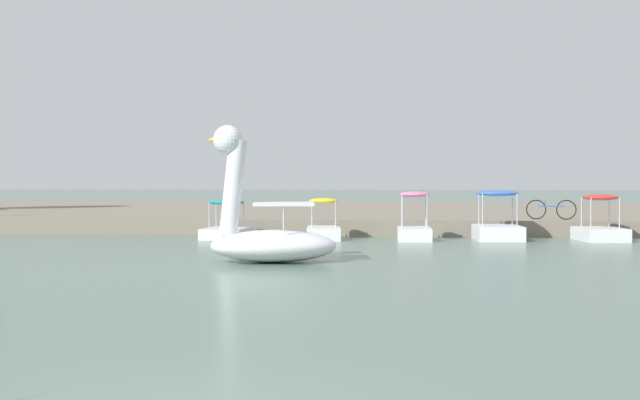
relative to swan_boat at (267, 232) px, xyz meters
The scene contains 8 objects.
shore_bank_far 24.19m from the swan_boat, 86.33° to the left, with size 125.37×27.97×0.56m, color slate.
swan_boat is the anchor object (origin of this frame).
pedal_boat_red 12.87m from the swan_boat, 41.58° to the left, with size 1.53×2.21×1.51m.
pedal_boat_blue 10.73m from the swan_boat, 53.65° to the left, with size 1.53×2.39×1.64m.
pedal_boat_pink 8.94m from the swan_boat, 66.11° to the left, with size 1.11×2.10×1.60m.
pedal_boat_yellow 8.42m from the swan_boat, 85.67° to the left, with size 1.28×2.25×1.38m.
pedal_boat_teal 8.93m from the swan_boat, 107.38° to the left, with size 1.47×2.26×1.33m.
bicycle_parked 14.33m from the swan_boat, 53.29° to the left, with size 1.74×0.34×0.72m.
Camera 1 is at (1.58, -6.31, 1.89)m, focal length 49.10 mm.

